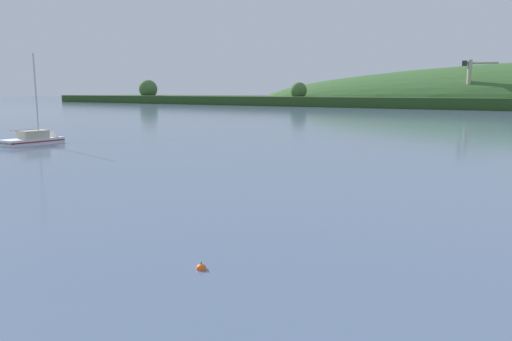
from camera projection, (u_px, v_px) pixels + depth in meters
The scene contains 3 objects.
dockside_crane at pixel (469, 85), 217.59m from camera, with size 14.77×4.69×21.42m.
sailboat_midwater_white at pixel (40, 141), 69.11m from camera, with size 3.62×9.22×13.91m.
mooring_buoy_far_upstream at pixel (201, 269), 20.29m from camera, with size 0.45×0.45×0.53m.
Camera 1 is at (23.01, 4.10, 7.30)m, focal length 34.23 mm.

